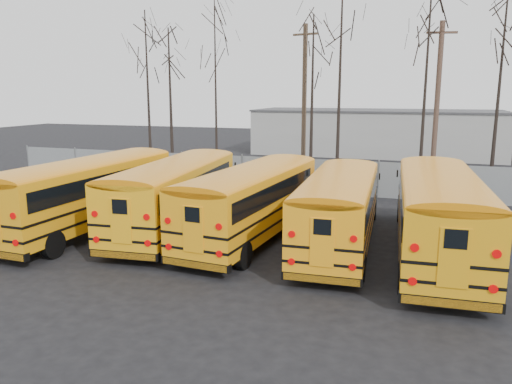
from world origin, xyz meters
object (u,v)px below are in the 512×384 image
(bus_a, at_px, (90,188))
(utility_pole_right, at_px, (437,105))
(bus_d, at_px, (340,203))
(bus_c, at_px, (254,196))
(bus_b, at_px, (177,189))
(bus_e, at_px, (439,208))
(utility_pole_left, at_px, (304,99))

(bus_a, xyz_separation_m, utility_pole_right, (13.78, 14.18, 3.18))
(utility_pole_right, bearing_deg, bus_a, -147.14)
(bus_d, bearing_deg, bus_c, 176.01)
(bus_b, distance_m, bus_d, 6.88)
(bus_a, distance_m, bus_e, 13.81)
(bus_e, relative_size, utility_pole_left, 1.11)
(bus_d, xyz_separation_m, utility_pole_right, (3.43, 13.26, 3.31))
(bus_c, height_order, bus_d, bus_c)
(utility_pole_left, xyz_separation_m, utility_pole_right, (8.53, -2.52, -0.25))
(bus_c, bearing_deg, bus_e, 1.98)
(bus_a, xyz_separation_m, bus_b, (3.47, 1.13, -0.04))
(bus_a, relative_size, bus_e, 0.99)
(bus_b, xyz_separation_m, bus_c, (3.47, -0.15, -0.04))
(bus_a, distance_m, bus_d, 10.39)
(bus_c, bearing_deg, bus_a, -166.98)
(bus_e, relative_size, utility_pole_right, 1.17)
(bus_b, xyz_separation_m, bus_d, (6.88, -0.21, -0.09))
(bus_d, xyz_separation_m, utility_pole_left, (-5.10, 15.78, 3.56))
(bus_c, distance_m, utility_pole_left, 16.19)
(utility_pole_right, bearing_deg, bus_c, -130.34)
(utility_pole_left, bearing_deg, utility_pole_right, -3.63)
(bus_c, relative_size, bus_e, 0.95)
(bus_a, distance_m, bus_b, 3.65)
(bus_d, height_order, utility_pole_right, utility_pole_right)
(bus_d, distance_m, utility_pole_left, 16.96)
(bus_e, bearing_deg, bus_d, 172.10)
(bus_c, relative_size, utility_pole_left, 1.05)
(bus_c, distance_m, utility_pole_right, 15.21)
(bus_b, height_order, utility_pole_left, utility_pole_left)
(bus_b, distance_m, utility_pole_right, 16.93)
(utility_pole_right, bearing_deg, utility_pole_left, 150.55)
(bus_b, bearing_deg, bus_c, -7.71)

